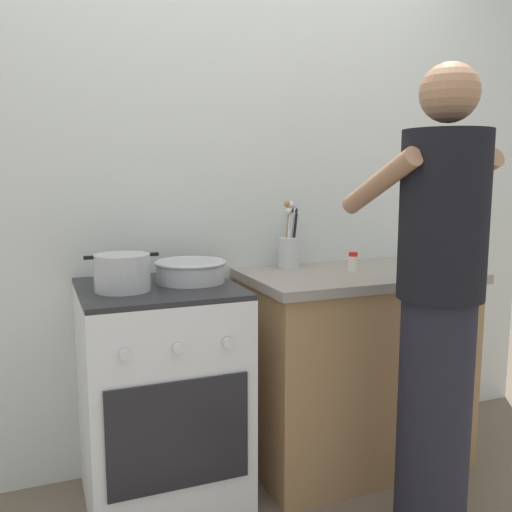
{
  "coord_description": "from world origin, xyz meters",
  "views": [
    {
      "loc": [
        -0.79,
        -1.98,
        1.33
      ],
      "look_at": [
        0.05,
        0.12,
        1.0
      ],
      "focal_mm": 39.31,
      "sensor_mm": 36.0,
      "label": 1
    }
  ],
  "objects_px": {
    "pot": "(122,273)",
    "spice_bottle": "(353,262)",
    "stove_range": "(161,396)",
    "mixing_bowl": "(191,270)",
    "utensil_crock": "(289,247)",
    "person": "(438,309)"
  },
  "relations": [
    {
      "from": "stove_range",
      "to": "person",
      "type": "distance_m",
      "value": 1.12
    },
    {
      "from": "utensil_crock",
      "to": "mixing_bowl",
      "type": "bearing_deg",
      "value": -161.63
    },
    {
      "from": "pot",
      "to": "person",
      "type": "distance_m",
      "value": 1.15
    },
    {
      "from": "pot",
      "to": "spice_bottle",
      "type": "distance_m",
      "value": 1.03
    },
    {
      "from": "stove_range",
      "to": "mixing_bowl",
      "type": "xyz_separation_m",
      "value": [
        0.14,
        0.03,
        0.5
      ]
    },
    {
      "from": "pot",
      "to": "stove_range",
      "type": "bearing_deg",
      "value": 15.9
    },
    {
      "from": "stove_range",
      "to": "spice_bottle",
      "type": "xyz_separation_m",
      "value": [
        0.89,
        0.02,
        0.49
      ]
    },
    {
      "from": "mixing_bowl",
      "to": "utensil_crock",
      "type": "height_order",
      "value": "utensil_crock"
    },
    {
      "from": "stove_range",
      "to": "person",
      "type": "xyz_separation_m",
      "value": [
        0.87,
        -0.58,
        0.41
      ]
    },
    {
      "from": "utensil_crock",
      "to": "spice_bottle",
      "type": "height_order",
      "value": "utensil_crock"
    },
    {
      "from": "pot",
      "to": "utensil_crock",
      "type": "xyz_separation_m",
      "value": [
        0.8,
        0.24,
        0.03
      ]
    },
    {
      "from": "pot",
      "to": "mixing_bowl",
      "type": "xyz_separation_m",
      "value": [
        0.28,
        0.07,
        -0.02
      ]
    },
    {
      "from": "stove_range",
      "to": "pot",
      "type": "distance_m",
      "value": 0.54
    },
    {
      "from": "pot",
      "to": "mixing_bowl",
      "type": "distance_m",
      "value": 0.29
    },
    {
      "from": "pot",
      "to": "spice_bottle",
      "type": "relative_size",
      "value": 3.24
    },
    {
      "from": "utensil_crock",
      "to": "person",
      "type": "xyz_separation_m",
      "value": [
        0.22,
        -0.78,
        -0.14
      ]
    },
    {
      "from": "stove_range",
      "to": "mixing_bowl",
      "type": "distance_m",
      "value": 0.52
    },
    {
      "from": "utensil_crock",
      "to": "pot",
      "type": "bearing_deg",
      "value": -163.03
    },
    {
      "from": "stove_range",
      "to": "utensil_crock",
      "type": "xyz_separation_m",
      "value": [
        0.66,
        0.2,
        0.55
      ]
    },
    {
      "from": "pot",
      "to": "spice_bottle",
      "type": "height_order",
      "value": "pot"
    },
    {
      "from": "stove_range",
      "to": "pot",
      "type": "bearing_deg",
      "value": -164.1
    },
    {
      "from": "utensil_crock",
      "to": "stove_range",
      "type": "bearing_deg",
      "value": -162.8
    }
  ]
}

